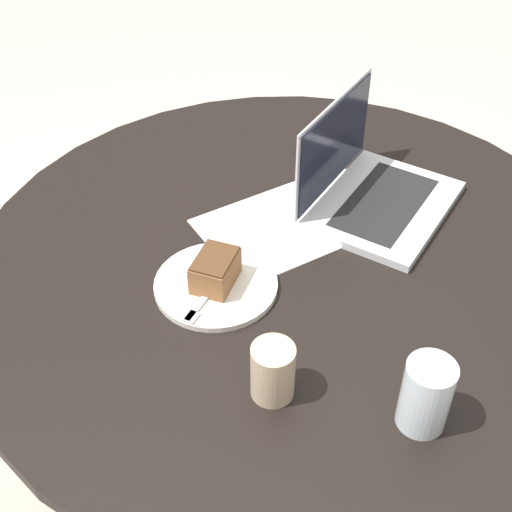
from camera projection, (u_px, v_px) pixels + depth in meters
The scene contains 9 objects.
ground_plane at pixel (284, 465), 1.88m from camera, with size 12.00×12.00×0.00m, color #B7AD9E.
dining_table at pixel (292, 303), 1.48m from camera, with size 1.27×1.27×0.74m.
paper_document at pixel (297, 221), 1.47m from camera, with size 0.43×0.32×0.00m.
plate at pixel (216, 285), 1.32m from camera, with size 0.23×0.23×0.01m.
cake_slice at pixel (215, 270), 1.30m from camera, with size 0.11×0.12×0.06m.
fork at pixel (205, 297), 1.29m from camera, with size 0.14×0.13×0.00m.
coffee_glass at pixel (273, 371), 1.11m from camera, with size 0.07×0.07×0.10m.
water_glass at pixel (426, 395), 1.06m from camera, with size 0.08×0.08×0.13m.
laptop at pixel (371, 190), 1.49m from camera, with size 0.41×0.40×0.22m.
Camera 1 is at (0.40, 0.96, 1.66)m, focal length 50.00 mm.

